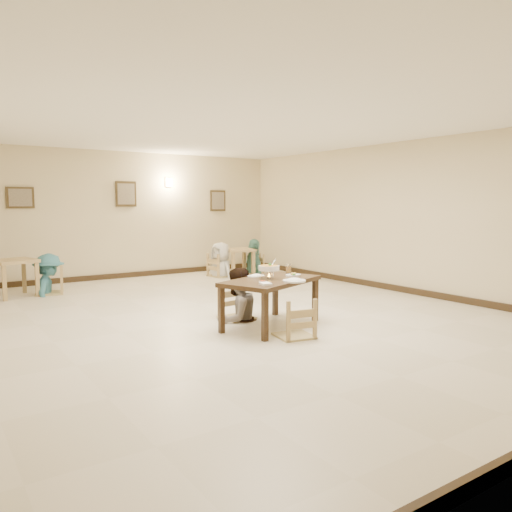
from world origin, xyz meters
TOP-DOWN VIEW (x-y plane):
  - floor at (0.00, 0.00)m, footprint 10.00×10.00m
  - ceiling at (0.00, 0.00)m, footprint 10.00×10.00m
  - wall_back at (0.00, 5.00)m, footprint 10.00×0.00m
  - wall_right at (4.00, 0.00)m, footprint 0.00×10.00m
  - baseboard_back at (0.00, 4.97)m, footprint 8.00×0.06m
  - baseboard_right at (3.97, 0.00)m, footprint 0.06×10.00m
  - picture_a at (-2.20, 4.96)m, footprint 0.55×0.04m
  - picture_b at (0.10, 4.96)m, footprint 0.50×0.04m
  - picture_c at (2.60, 4.96)m, footprint 0.45×0.04m
  - wall_sconce at (1.20, 4.96)m, footprint 0.16×0.05m
  - main_table at (0.13, -0.88)m, footprint 1.69×1.32m
  - chair_far at (0.00, -0.16)m, footprint 0.46×0.46m
  - chair_near at (0.06, -1.51)m, footprint 0.47×0.47m
  - main_diner at (-0.05, -0.25)m, footprint 0.91×0.79m
  - curry_warmer at (0.11, -0.86)m, footprint 0.33×0.30m
  - rice_plate_far at (0.07, -0.59)m, footprint 0.27×0.27m
  - rice_plate_near at (0.25, -1.27)m, footprint 0.32×0.32m
  - fried_plate at (0.59, -0.82)m, footprint 0.24×0.24m
  - chili_dish at (-0.14, -1.07)m, footprint 0.11×0.11m
  - napkin_cutlery at (-0.24, -1.28)m, footprint 0.19×0.26m
  - drink_glass at (0.70, -0.56)m, footprint 0.08×0.08m
  - bg_table_left at (-2.56, 3.74)m, footprint 0.87×0.87m
  - bg_table_right at (2.53, 3.81)m, footprint 0.75×0.75m
  - bg_chair_lr at (-1.95, 3.71)m, footprint 0.51×0.51m
  - bg_chair_rl at (2.05, 3.88)m, footprint 0.50×0.50m
  - bg_chair_rr at (3.02, 3.85)m, footprint 0.44×0.44m
  - bg_diner_b at (-1.95, 3.71)m, footprint 0.92×1.17m
  - bg_diner_c at (2.05, 3.88)m, footprint 0.66×0.89m
  - bg_diner_d at (3.02, 3.85)m, footprint 0.69×1.11m

SIDE VIEW (x-z plane):
  - floor at x=0.00m, z-range 0.00..0.00m
  - baseboard_back at x=0.00m, z-range 0.00..0.12m
  - baseboard_right at x=3.97m, z-range 0.00..0.12m
  - bg_chair_rr at x=3.02m, z-range 0.00..0.94m
  - chair_far at x=0.00m, z-range 0.00..0.97m
  - chair_near at x=0.06m, z-range 0.00..1.00m
  - bg_table_right at x=2.53m, z-range 0.20..0.86m
  - bg_chair_rl at x=2.05m, z-range 0.00..1.07m
  - bg_chair_lr at x=-1.95m, z-range 0.00..1.09m
  - bg_table_left at x=-2.56m, z-range 0.22..0.94m
  - main_table at x=0.13m, z-range 0.27..0.97m
  - chili_dish at x=-0.14m, z-range 0.70..0.72m
  - rice_plate_far at x=0.07m, z-range 0.68..0.74m
  - napkin_cutlery at x=-0.24m, z-range 0.70..0.73m
  - rice_plate_near at x=0.25m, z-range 0.68..0.75m
  - fried_plate at x=0.59m, z-range 0.69..0.74m
  - drink_glass at x=0.70m, z-range 0.69..0.84m
  - bg_diner_b at x=-1.95m, z-range 0.00..1.60m
  - main_diner at x=-0.05m, z-range 0.00..1.60m
  - bg_diner_c at x=2.05m, z-range 0.00..1.67m
  - curry_warmer at x=0.11m, z-range 0.72..0.99m
  - bg_diner_d at x=3.02m, z-range 0.00..1.76m
  - wall_back at x=0.00m, z-range -3.50..6.50m
  - wall_right at x=4.00m, z-range -3.50..6.50m
  - picture_c at x=2.60m, z-range 1.57..2.12m
  - picture_a at x=-2.20m, z-range 1.67..2.12m
  - picture_b at x=0.10m, z-range 1.70..2.30m
  - wall_sconce at x=1.20m, z-range 2.19..2.41m
  - ceiling at x=0.00m, z-range 3.00..3.00m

